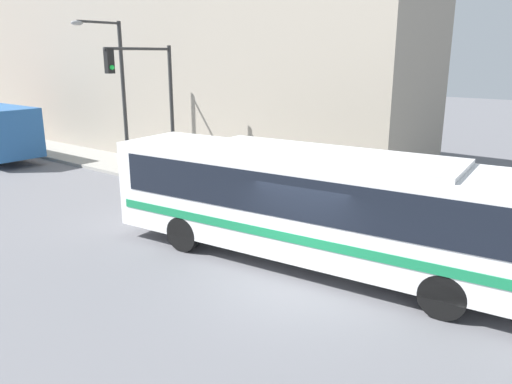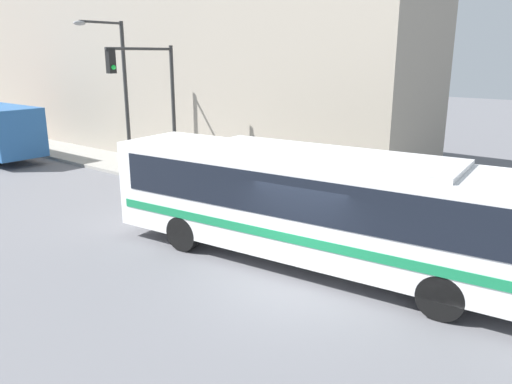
# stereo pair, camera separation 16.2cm
# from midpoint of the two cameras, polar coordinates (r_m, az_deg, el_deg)

# --- Properties ---
(ground_plane) EXTENTS (120.00, 120.00, 0.00)m
(ground_plane) POSITION_cam_midpoint_polar(r_m,az_deg,el_deg) (12.60, 3.99, -10.72)
(ground_plane) COLOR slate
(sidewalk) EXTENTS (3.01, 70.00, 0.15)m
(sidewalk) POSITION_cam_midpoint_polar(r_m,az_deg,el_deg) (30.95, -21.24, 4.24)
(sidewalk) COLOR gray
(sidewalk) RESTS_ON ground_plane
(building_facade) EXTENTS (6.00, 33.01, 10.07)m
(building_facade) POSITION_cam_midpoint_polar(r_m,az_deg,el_deg) (31.02, -12.36, 14.19)
(building_facade) COLOR #9E9384
(building_facade) RESTS_ON ground_plane
(city_bus) EXTENTS (3.78, 12.61, 3.14)m
(city_bus) POSITION_cam_midpoint_polar(r_m,az_deg,el_deg) (13.18, 7.25, -1.08)
(city_bus) COLOR white
(city_bus) RESTS_ON ground_plane
(fire_hydrant) EXTENTS (0.23, 0.32, 0.78)m
(fire_hydrant) POSITION_cam_midpoint_polar(r_m,az_deg,el_deg) (19.46, -1.40, 0.55)
(fire_hydrant) COLOR gold
(fire_hydrant) RESTS_ON sidewalk
(traffic_light_pole) EXTENTS (3.28, 0.35, 5.75)m
(traffic_light_pole) POSITION_cam_midpoint_polar(r_m,az_deg,el_deg) (21.17, -12.09, 11.13)
(traffic_light_pole) COLOR #2D2D2D
(traffic_light_pole) RESTS_ON sidewalk
(street_lamp) EXTENTS (2.50, 0.28, 6.84)m
(street_lamp) POSITION_cam_midpoint_polar(r_m,az_deg,el_deg) (24.31, -15.79, 11.81)
(street_lamp) COLOR #2D2D2D
(street_lamp) RESTS_ON sidewalk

